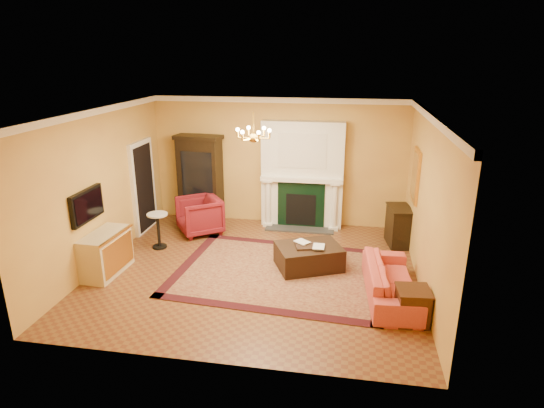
% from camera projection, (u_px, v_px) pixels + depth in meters
% --- Properties ---
extents(floor, '(6.00, 5.50, 0.02)m').
position_uv_depth(floor, '(255.00, 271.00, 8.66)').
color(floor, brown).
rests_on(floor, ground).
extents(ceiling, '(6.00, 5.50, 0.02)m').
position_uv_depth(ceiling, '(253.00, 111.00, 7.71)').
color(ceiling, silver).
rests_on(ceiling, wall_back).
extents(wall_back, '(6.00, 0.02, 3.00)m').
position_uv_depth(wall_back, '(278.00, 162.00, 10.77)').
color(wall_back, '#DDB44F').
rests_on(wall_back, floor).
extents(wall_front, '(6.00, 0.02, 3.00)m').
position_uv_depth(wall_front, '(208.00, 262.00, 5.61)').
color(wall_front, '#DDB44F').
rests_on(wall_front, floor).
extents(wall_left, '(0.02, 5.50, 3.00)m').
position_uv_depth(wall_left, '(100.00, 188.00, 8.67)').
color(wall_left, '#DDB44F').
rests_on(wall_left, floor).
extents(wall_right, '(0.02, 5.50, 3.00)m').
position_uv_depth(wall_right, '(428.00, 205.00, 7.71)').
color(wall_right, '#DDB44F').
rests_on(wall_right, floor).
extents(fireplace, '(1.90, 0.70, 2.50)m').
position_uv_depth(fireplace, '(302.00, 177.00, 10.59)').
color(fireplace, white).
rests_on(fireplace, wall_back).
extents(crown_molding, '(6.00, 5.50, 0.12)m').
position_uv_depth(crown_molding, '(264.00, 109.00, 8.63)').
color(crown_molding, white).
rests_on(crown_molding, ceiling).
extents(doorway, '(0.08, 1.05, 2.10)m').
position_uv_depth(doorway, '(144.00, 187.00, 10.39)').
color(doorway, white).
rests_on(doorway, wall_left).
extents(tv_panel, '(0.09, 0.95, 0.58)m').
position_uv_depth(tv_panel, '(87.00, 205.00, 8.15)').
color(tv_panel, black).
rests_on(tv_panel, wall_left).
extents(gilt_mirror, '(0.06, 0.76, 1.05)m').
position_uv_depth(gilt_mirror, '(416.00, 175.00, 8.97)').
color(gilt_mirror, gold).
rests_on(gilt_mirror, wall_right).
extents(chandelier, '(0.63, 0.55, 0.53)m').
position_uv_depth(chandelier, '(253.00, 135.00, 7.84)').
color(chandelier, gold).
rests_on(chandelier, ceiling).
extents(oriental_rug, '(4.08, 3.18, 0.02)m').
position_uv_depth(oriental_rug, '(280.00, 272.00, 8.59)').
color(oriental_rug, '#47110F').
rests_on(oriental_rug, floor).
extents(china_cabinet, '(1.06, 0.58, 2.03)m').
position_uv_depth(china_cabinet, '(200.00, 181.00, 10.97)').
color(china_cabinet, black).
rests_on(china_cabinet, floor).
extents(wingback_armchair, '(1.20, 1.22, 0.92)m').
position_uv_depth(wingback_armchair, '(199.00, 214.00, 10.37)').
color(wingback_armchair, maroon).
rests_on(wingback_armchair, floor).
extents(pedestal_table, '(0.43, 0.43, 0.77)m').
position_uv_depth(pedestal_table, '(158.00, 228.00, 9.56)').
color(pedestal_table, black).
rests_on(pedestal_table, floor).
extents(commode, '(0.56, 1.10, 0.80)m').
position_uv_depth(commode, '(106.00, 253.00, 8.46)').
color(commode, beige).
rests_on(commode, floor).
extents(coral_sofa, '(0.71, 2.04, 0.78)m').
position_uv_depth(coral_sofa, '(391.00, 276.00, 7.63)').
color(coral_sofa, '#C74F3F').
rests_on(coral_sofa, floor).
extents(end_table, '(0.50, 0.50, 0.54)m').
position_uv_depth(end_table, '(412.00, 307.00, 6.93)').
color(end_table, '#3E1F10').
rests_on(end_table, floor).
extents(console_table, '(0.52, 0.79, 0.82)m').
position_uv_depth(console_table, '(399.00, 227.00, 9.74)').
color(console_table, black).
rests_on(console_table, floor).
extents(leather_ottoman, '(1.43, 1.27, 0.44)m').
position_uv_depth(leather_ottoman, '(309.00, 256.00, 8.73)').
color(leather_ottoman, black).
rests_on(leather_ottoman, oriental_rug).
extents(ottoman_tray, '(0.52, 0.45, 0.03)m').
position_uv_depth(ottoman_tray, '(307.00, 246.00, 8.61)').
color(ottoman_tray, black).
rests_on(ottoman_tray, leather_ottoman).
extents(book_a, '(0.15, 0.18, 0.28)m').
position_uv_depth(book_a, '(298.00, 237.00, 8.62)').
color(book_a, gray).
rests_on(book_a, ottoman_tray).
extents(book_b, '(0.22, 0.02, 0.29)m').
position_uv_depth(book_b, '(313.00, 240.00, 8.49)').
color(book_b, gray).
rests_on(book_b, ottoman_tray).
extents(topiary_left, '(0.16, 0.16, 0.42)m').
position_uv_depth(topiary_left, '(273.00, 166.00, 10.58)').
color(topiary_left, gray).
rests_on(topiary_left, fireplace).
extents(topiary_right, '(0.18, 0.18, 0.48)m').
position_uv_depth(topiary_right, '(328.00, 166.00, 10.37)').
color(topiary_right, gray).
rests_on(topiary_right, fireplace).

